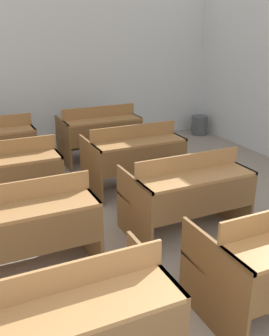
% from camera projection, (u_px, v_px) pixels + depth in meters
% --- Properties ---
extents(wall_back, '(6.61, 0.06, 2.75)m').
position_uv_depth(wall_back, '(40.00, 69.00, 6.59)').
color(wall_back, silver).
rests_on(wall_back, ground_plane).
extents(bench_front_left, '(1.19, 0.80, 0.88)m').
position_uv_depth(bench_front_left, '(69.00, 324.00, 2.28)').
color(bench_front_left, brown).
rests_on(bench_front_left, ground_plane).
extents(bench_second_left, '(1.19, 0.80, 0.88)m').
position_uv_depth(bench_second_left, '(24.00, 225.00, 3.39)').
color(bench_second_left, brown).
rests_on(bench_second_left, ground_plane).
extents(bench_second_right, '(1.19, 0.80, 0.88)m').
position_uv_depth(bench_second_right, '(187.00, 192.00, 4.05)').
color(bench_second_right, brown).
rests_on(bench_second_right, ground_plane).
extents(bench_third_left, '(1.19, 0.80, 0.88)m').
position_uv_depth(bench_third_left, '(6.00, 175.00, 4.50)').
color(bench_third_left, brown).
rests_on(bench_third_left, ground_plane).
extents(bench_third_right, '(1.19, 0.80, 0.88)m').
position_uv_depth(bench_third_right, '(134.00, 155.00, 5.15)').
color(bench_third_right, brown).
rests_on(bench_third_right, ground_plane).
extents(bench_back_right, '(1.19, 0.80, 0.88)m').
position_uv_depth(bench_back_right, '(99.00, 132.00, 6.25)').
color(bench_back_right, brown).
rests_on(bench_back_right, ground_plane).
extents(wastepaper_bin, '(0.31, 0.31, 0.37)m').
position_uv_depth(wastepaper_bin, '(199.00, 125.00, 7.83)').
color(wastepaper_bin, '#474C51').
rests_on(wastepaper_bin, ground_plane).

